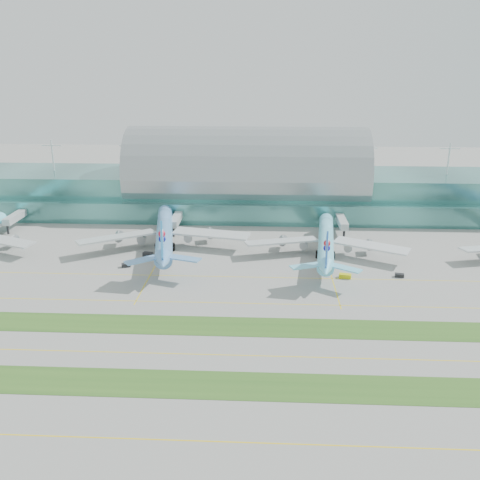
{
  "coord_description": "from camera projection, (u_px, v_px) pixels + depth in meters",
  "views": [
    {
      "loc": [
        9.4,
        -138.39,
        74.49
      ],
      "look_at": [
        0.0,
        55.0,
        9.0
      ],
      "focal_mm": 40.0,
      "sensor_mm": 36.0,
      "label": 1
    }
  ],
  "objects": [
    {
      "name": "ground",
      "position": [
        231.0,
        330.0,
        155.24
      ],
      "size": [
        700.0,
        700.0,
        0.0
      ],
      "primitive_type": "plane",
      "color": "gray",
      "rests_on": "ground"
    },
    {
      "name": "terminal",
      "position": [
        247.0,
        184.0,
        272.54
      ],
      "size": [
        340.0,
        69.1,
        36.0
      ],
      "color": "#3D7A75",
      "rests_on": "ground"
    },
    {
      "name": "grass_strip_near",
      "position": [
        223.0,
        385.0,
        128.73
      ],
      "size": [
        420.0,
        12.0,
        0.08
      ],
      "primitive_type": "cube",
      "color": "#2D591E",
      "rests_on": "ground"
    },
    {
      "name": "grass_strip_far",
      "position": [
        231.0,
        326.0,
        157.12
      ],
      "size": [
        420.0,
        12.0,
        0.08
      ],
      "primitive_type": "cube",
      "color": "#2D591E",
      "rests_on": "ground"
    },
    {
      "name": "taxiline_a",
      "position": [
        216.0,
        441.0,
        109.82
      ],
      "size": [
        420.0,
        0.35,
        0.01
      ],
      "primitive_type": "cube",
      "color": "yellow",
      "rests_on": "ground"
    },
    {
      "name": "taxiline_b",
      "position": [
        227.0,
        355.0,
        141.99
      ],
      "size": [
        420.0,
        0.35,
        0.01
      ],
      "primitive_type": "cube",
      "color": "yellow",
      "rests_on": "ground"
    },
    {
      "name": "taxiline_c",
      "position": [
        234.0,
        303.0,
        172.27
      ],
      "size": [
        420.0,
        0.35,
        0.01
      ],
      "primitive_type": "cube",
      "color": "yellow",
      "rests_on": "ground"
    },
    {
      "name": "taxiline_d",
      "position": [
        238.0,
        277.0,
        193.08
      ],
      "size": [
        420.0,
        0.35,
        0.01
      ],
      "primitive_type": "cube",
      "color": "yellow",
      "rests_on": "ground"
    },
    {
      "name": "airliner_b",
      "position": [
        164.0,
        232.0,
        221.36
      ],
      "size": [
        70.13,
        80.45,
        22.22
      ],
      "rotation": [
        0.0,
        0.0,
        0.17
      ],
      "color": "#6098D3",
      "rests_on": "ground"
    },
    {
      "name": "airliner_c",
      "position": [
        326.0,
        240.0,
        213.04
      ],
      "size": [
        64.61,
        73.74,
        20.29
      ],
      "rotation": [
        0.0,
        0.0,
        -0.11
      ],
      "color": "#71DAF9",
      "rests_on": "ground"
    },
    {
      "name": "gse_c",
      "position": [
        126.0,
        265.0,
        202.14
      ],
      "size": [
        3.74,
        2.88,
        1.42
      ],
      "primitive_type": "cube",
      "rotation": [
        0.0,
        0.0,
        0.33
      ],
      "color": "black",
      "rests_on": "ground"
    },
    {
      "name": "gse_d",
      "position": [
        148.0,
        254.0,
        213.12
      ],
      "size": [
        4.29,
        2.94,
        1.64
      ],
      "primitive_type": "cube",
      "rotation": [
        0.0,
        0.0,
        -0.24
      ],
      "color": "black",
      "rests_on": "ground"
    },
    {
      "name": "gse_e",
      "position": [
        345.0,
        276.0,
        191.81
      ],
      "size": [
        4.63,
        3.06,
        1.54
      ],
      "primitive_type": "cube",
      "rotation": [
        0.0,
        0.0,
        -0.26
      ],
      "color": "#C7C00B",
      "rests_on": "ground"
    },
    {
      "name": "gse_f",
      "position": [
        399.0,
        275.0,
        192.74
      ],
      "size": [
        3.43,
        2.3,
        1.29
      ],
      "primitive_type": "cube",
      "rotation": [
        0.0,
        0.0,
        -0.18
      ],
      "color": "black",
      "rests_on": "ground"
    }
  ]
}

